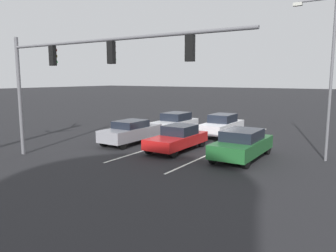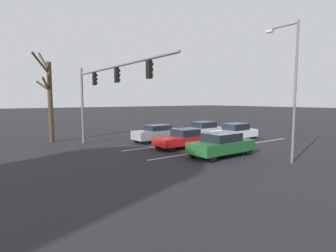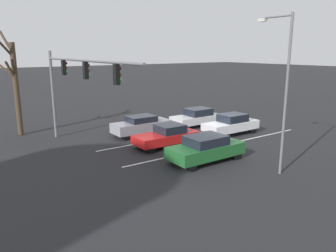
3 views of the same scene
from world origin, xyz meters
The scene contains 11 objects.
ground_plane centered at (0.00, 0.00, 0.00)m, with size 240.00×240.00×0.00m, color black.
lane_stripe_left_divider centered at (-1.82, 1.75, 0.01)m, with size 0.12×15.50×0.01m, color silver.
lane_stripe_center_divider centered at (1.82, 1.75, 0.01)m, with size 0.12×15.50×0.01m, color silver.
car_red_midlane_front centered at (0.22, 5.01, 0.73)m, with size 1.81×4.48×1.46m.
car_darkgreen_leftlane_front centered at (-3.69, 4.96, 0.80)m, with size 1.94×4.63×1.55m.
car_gray_rightlane_front centered at (3.81, 4.90, 0.78)m, with size 1.75×4.55×1.50m.
car_silver_rightlane_second centered at (3.84, -0.64, 0.77)m, with size 1.91×4.40×1.51m.
car_white_midlane_second centered at (-0.02, -0.88, 0.81)m, with size 1.74×4.62×1.59m.
traffic_signal_gantry centered at (2.49, 10.49, 4.78)m, with size 13.17×0.37×6.36m.
street_lamp_left_shoulder centered at (-7.24, 3.07, 4.71)m, with size 2.06×0.24×8.16m.
bare_tree_near centered at (9.20, 12.62, 3.97)m, with size 2.06×1.68×7.80m.
Camera 3 is at (-17.44, 17.30, 6.36)m, focal length 35.00 mm.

